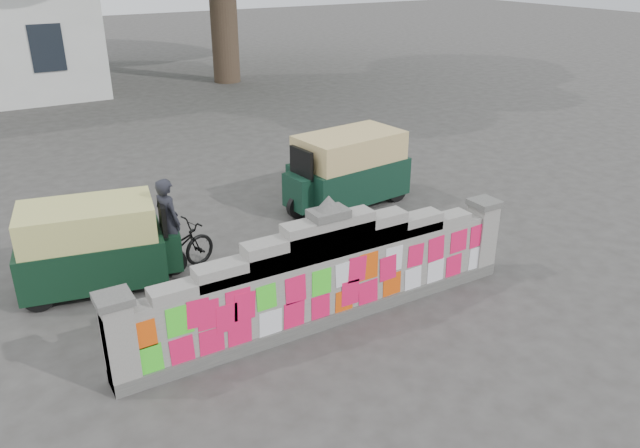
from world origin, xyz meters
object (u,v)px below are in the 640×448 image
object	(u,v)px
pedestrian	(352,174)
rickshaw_left	(95,245)
cyclist_bike	(172,252)
cyclist_rider	(170,235)
rickshaw_right	(347,168)

from	to	relation	value
pedestrian	rickshaw_left	xyz separation A→B (m)	(-5.45, -0.75, -0.01)
cyclist_bike	pedestrian	world-z (taller)	pedestrian
pedestrian	cyclist_rider	bearing A→B (deg)	-105.66
rickshaw_left	pedestrian	bearing A→B (deg)	19.01
pedestrian	rickshaw_right	world-z (taller)	rickshaw_right
cyclist_rider	rickshaw_left	xyz separation A→B (m)	(-1.15, 0.27, -0.00)
cyclist_rider	cyclist_bike	bearing A→B (deg)	-0.00
cyclist_bike	rickshaw_right	world-z (taller)	rickshaw_right
cyclist_rider	pedestrian	xyz separation A→B (m)	(4.30, 1.02, 0.01)
rickshaw_right	cyclist_bike	bearing A→B (deg)	9.53
rickshaw_left	rickshaw_right	distance (m)	5.56
cyclist_bike	rickshaw_right	distance (m)	4.51
pedestrian	rickshaw_right	bearing A→B (deg)	146.00
cyclist_bike	rickshaw_left	xyz separation A→B (m)	(-1.15, 0.27, 0.31)
cyclist_bike	pedestrian	bearing A→B (deg)	-93.14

